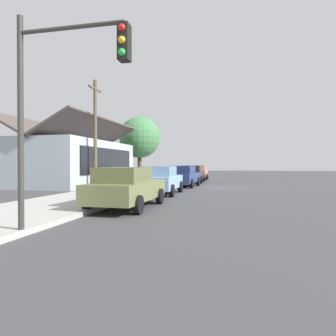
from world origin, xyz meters
TOP-DOWN VIEW (x-y plane):
  - ground_plane at (0.00, 0.00)m, footprint 120.00×120.00m
  - sidewalk_curb at (0.00, 5.60)m, footprint 60.00×4.20m
  - car_olive at (-11.86, 2.79)m, footprint 4.69×2.06m
  - car_skyblue at (-6.17, 2.85)m, footprint 4.62×2.04m
  - car_navy at (-0.15, 2.61)m, footprint 4.43×2.11m
  - car_charcoal at (5.53, 2.77)m, footprint 4.80×2.18m
  - car_coral at (11.11, 2.85)m, footprint 4.70×2.06m
  - storefront_building at (0.28, 11.98)m, footprint 12.42×6.57m
  - shade_tree at (8.98, 9.06)m, footprint 4.46×4.46m
  - traffic_light_main at (-16.83, 2.54)m, footprint 0.37×2.79m
  - utility_pole_wooden at (-3.48, 8.20)m, footprint 1.80×0.24m
  - fire_hydrant_red at (8.93, 4.20)m, footprint 0.22×0.22m

SIDE VIEW (x-z plane):
  - ground_plane at x=0.00m, z-range 0.00..0.00m
  - sidewalk_curb at x=0.00m, z-range 0.00..0.16m
  - fire_hydrant_red at x=8.93m, z-range 0.14..0.85m
  - car_navy at x=-0.15m, z-range 0.02..1.61m
  - car_coral at x=11.11m, z-range 0.02..1.61m
  - car_skyblue at x=-6.17m, z-range 0.02..1.61m
  - car_olive at x=-11.86m, z-range 0.02..1.61m
  - car_charcoal at x=5.53m, z-range 0.02..1.61m
  - storefront_building at x=0.28m, z-range -0.76..4.62m
  - traffic_light_main at x=-16.83m, z-range 0.89..6.09m
  - utility_pole_wooden at x=-3.48m, z-range 0.18..7.68m
  - shade_tree at x=8.98m, z-range 1.17..8.02m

